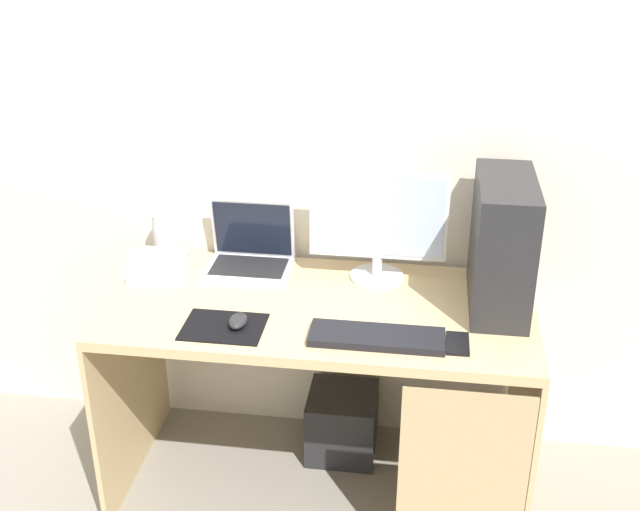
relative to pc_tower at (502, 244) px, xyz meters
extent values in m
plane|color=gray|center=(-0.59, -0.09, -0.99)|extent=(8.00, 8.00, 0.00)
cube|color=beige|center=(-0.59, 0.30, 0.31)|extent=(4.00, 0.04, 2.60)
cube|color=tan|center=(-0.59, -0.09, -0.24)|extent=(1.43, 0.70, 0.03)
cube|color=tan|center=(-1.30, -0.09, -0.62)|extent=(0.02, 0.70, 0.73)
cube|color=tan|center=(0.12, -0.09, -0.62)|extent=(0.02, 0.70, 0.73)
cube|color=tan|center=(-0.09, -0.43, -0.58)|extent=(0.40, 0.01, 0.59)
cube|color=#232326|center=(0.00, 0.00, 0.00)|extent=(0.18, 0.43, 0.44)
cylinder|color=silver|center=(-0.41, 0.13, -0.21)|extent=(0.19, 0.19, 0.01)
cylinder|color=silver|center=(-0.41, 0.13, -0.17)|extent=(0.04, 0.04, 0.08)
cube|color=silver|center=(-0.41, 0.12, 0.03)|extent=(0.48, 0.02, 0.32)
cube|color=#B2C6EA|center=(-0.41, 0.11, 0.03)|extent=(0.45, 0.00, 0.29)
cube|color=silver|center=(-0.88, 0.11, -0.21)|extent=(0.31, 0.25, 0.01)
cube|color=black|center=(-0.88, 0.13, -0.21)|extent=(0.27, 0.17, 0.00)
cube|color=silver|center=(-0.88, 0.22, -0.09)|extent=(0.31, 0.04, 0.24)
cube|color=black|center=(-0.88, 0.21, -0.09)|extent=(0.29, 0.03, 0.21)
cylinder|color=silver|center=(-1.20, 0.18, -0.13)|extent=(0.09, 0.09, 0.18)
cube|color=silver|center=(-1.18, 0.02, -0.17)|extent=(0.20, 0.14, 0.09)
cube|color=black|center=(-0.38, -0.30, -0.21)|extent=(0.42, 0.14, 0.02)
cube|color=black|center=(-0.87, -0.29, -0.22)|extent=(0.26, 0.20, 0.00)
ellipsoid|color=#232326|center=(-0.82, -0.28, -0.20)|extent=(0.06, 0.10, 0.03)
cube|color=black|center=(-0.13, -0.29, -0.21)|extent=(0.07, 0.13, 0.01)
cube|color=#232326|center=(-0.53, 0.11, -0.86)|extent=(0.26, 0.26, 0.26)
camera|label=1|loc=(-0.26, -2.40, 1.07)|focal=44.35mm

